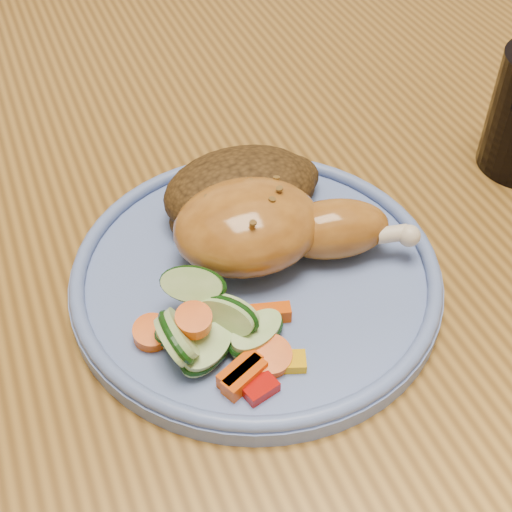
% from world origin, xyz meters
% --- Properties ---
extents(dining_table, '(0.90, 1.40, 0.75)m').
position_xyz_m(dining_table, '(0.00, 0.00, 0.67)').
color(dining_table, olive).
rests_on(dining_table, ground).
extents(chair_far, '(0.42, 0.42, 0.91)m').
position_xyz_m(chair_far, '(0.00, 0.63, 0.49)').
color(chair_far, '#4C2D16').
rests_on(chair_far, ground).
extents(plate, '(0.25, 0.25, 0.01)m').
position_xyz_m(plate, '(-0.07, -0.08, 0.76)').
color(plate, '#5A72B2').
rests_on(plate, dining_table).
extents(plate_rim, '(0.25, 0.25, 0.01)m').
position_xyz_m(plate_rim, '(-0.07, -0.08, 0.77)').
color(plate_rim, '#5A72B2').
rests_on(plate_rim, plate).
extents(chicken_leg, '(0.16, 0.10, 0.05)m').
position_xyz_m(chicken_leg, '(-0.06, -0.07, 0.79)').
color(chicken_leg, '#AB6924').
rests_on(chicken_leg, plate).
extents(rice_pilaf, '(0.12, 0.08, 0.05)m').
position_xyz_m(rice_pilaf, '(-0.06, -0.02, 0.78)').
color(rice_pilaf, '#3F290F').
rests_on(rice_pilaf, plate).
extents(vegetable_pile, '(0.10, 0.10, 0.05)m').
position_xyz_m(vegetable_pile, '(-0.12, -0.13, 0.78)').
color(vegetable_pile, '#A50A05').
rests_on(vegetable_pile, plate).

